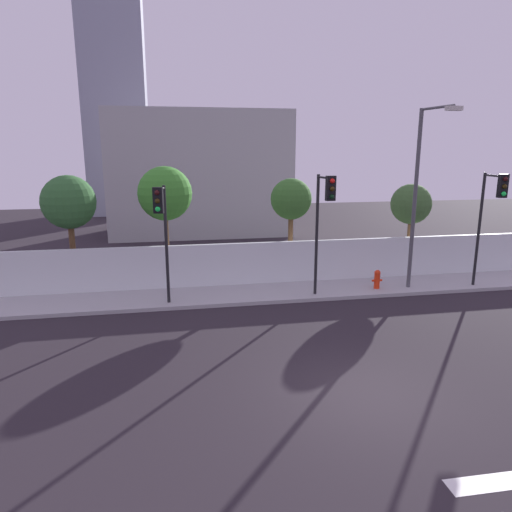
{
  "coord_description": "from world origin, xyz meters",
  "views": [
    {
      "loc": [
        -4.42,
        -9.46,
        5.83
      ],
      "look_at": [
        -1.46,
        6.5,
        2.07
      ],
      "focal_mm": 32.24,
      "sensor_mm": 36.0,
      "label": 1
    }
  ],
  "objects": [
    {
      "name": "fire_hydrant",
      "position": [
        3.93,
        7.79,
        0.58
      ],
      "size": [
        0.44,
        0.26,
        0.79
      ],
      "color": "red",
      "rests_on": "sidewalk"
    },
    {
      "name": "low_building_distant",
      "position": [
        -2.35,
        23.49,
        4.21
      ],
      "size": [
        12.25,
        6.0,
        8.41
      ],
      "primitive_type": "cube",
      "color": "#A4A4A4",
      "rests_on": "ground"
    },
    {
      "name": "roadside_tree_leftmost",
      "position": [
        -8.55,
        10.45,
        3.7
      ],
      "size": [
        2.2,
        2.2,
        4.84
      ],
      "color": "brown",
      "rests_on": "ground"
    },
    {
      "name": "perimeter_wall",
      "position": [
        0.0,
        9.49,
        1.05
      ],
      "size": [
        36.0,
        0.18,
        1.8
      ],
      "primitive_type": "cube",
      "color": "silver",
      "rests_on": "sidewalk"
    },
    {
      "name": "roadside_tree_midright",
      "position": [
        0.86,
        10.45,
        3.63
      ],
      "size": [
        1.84,
        1.84,
        4.6
      ],
      "color": "brown",
      "rests_on": "ground"
    },
    {
      "name": "sidewalk",
      "position": [
        0.0,
        8.2,
        0.07
      ],
      "size": [
        36.0,
        2.4,
        0.15
      ],
      "primitive_type": "cube",
      "color": "#A8A8A8",
      "rests_on": "ground"
    },
    {
      "name": "ground_plane",
      "position": [
        0.0,
        0.0,
        0.0
      ],
      "size": [
        80.0,
        80.0,
        0.0
      ],
      "primitive_type": "plane",
      "color": "#282228"
    },
    {
      "name": "traffic_light_left",
      "position": [
        1.22,
        6.97,
        3.62
      ],
      "size": [
        0.36,
        1.34,
        4.77
      ],
      "color": "black",
      "rests_on": "sidewalk"
    },
    {
      "name": "traffic_light_center",
      "position": [
        8.19,
        6.85,
        3.64
      ],
      "size": [
        0.39,
        1.56,
        4.77
      ],
      "color": "black",
      "rests_on": "sidewalk"
    },
    {
      "name": "roadside_tree_rightmost",
      "position": [
        6.7,
        10.45,
        3.32
      ],
      "size": [
        1.89,
        1.89,
        4.28
      ],
      "color": "brown",
      "rests_on": "ground"
    },
    {
      "name": "street_lamp_curbside",
      "position": [
        5.37,
        7.49,
        4.42
      ],
      "size": [
        0.62,
        2.04,
        7.25
      ],
      "color": "#4C4C51",
      "rests_on": "sidewalk"
    },
    {
      "name": "tower_on_skyline",
      "position": [
        -8.94,
        35.49,
        14.69
      ],
      "size": [
        5.38,
        5.0,
        29.39
      ],
      "primitive_type": "cube",
      "color": "gray",
      "rests_on": "ground"
    },
    {
      "name": "roadside_tree_midleft",
      "position": [
        -4.66,
        10.45,
        4.0
      ],
      "size": [
        2.29,
        2.29,
        5.17
      ],
      "color": "brown",
      "rests_on": "ground"
    },
    {
      "name": "traffic_light_right",
      "position": [
        -4.76,
        7.08,
        3.38
      ],
      "size": [
        0.45,
        1.1,
        4.43
      ],
      "color": "black",
      "rests_on": "sidewalk"
    }
  ]
}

